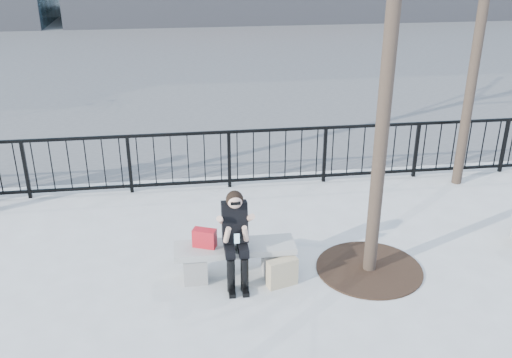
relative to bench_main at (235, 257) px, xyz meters
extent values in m
plane|color=#A2A19C|center=(0.00, 0.00, -0.30)|extent=(120.00, 120.00, 0.00)
cube|color=#474747|center=(0.00, 15.00, -0.30)|extent=(60.00, 23.00, 0.01)
cube|color=black|center=(0.00, 3.00, 0.78)|extent=(14.00, 0.05, 0.05)
cube|color=black|center=(0.00, 3.00, -0.18)|extent=(14.00, 0.05, 0.05)
cube|color=#2D2D30|center=(3.00, 21.96, 0.90)|extent=(18.00, 0.08, 2.40)
cylinder|color=black|center=(1.90, -0.10, -0.29)|extent=(1.50, 1.50, 0.02)
cube|color=slate|center=(-0.55, 0.00, -0.10)|extent=(0.32, 0.38, 0.40)
cube|color=slate|center=(0.55, 0.00, -0.10)|extent=(0.32, 0.38, 0.40)
cube|color=gray|center=(0.00, 0.00, 0.14)|extent=(1.65, 0.46, 0.09)
cube|color=#B4161F|center=(-0.41, 0.02, 0.32)|extent=(0.34, 0.25, 0.26)
cube|color=#C3B38A|center=(0.61, -0.31, -0.10)|extent=(0.44, 0.27, 0.39)
camera|label=1|loc=(-0.62, -6.71, 4.13)|focal=40.00mm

